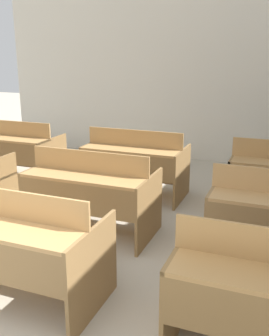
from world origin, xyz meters
The scene contains 5 objects.
wall_back centered at (0.00, 5.90, 1.56)m, with size 6.70×0.06×3.11m.
bench_front_center centered at (0.05, 1.25, 0.47)m, with size 1.29×0.74×0.90m.
bench_second_center centered at (0.04, 2.50, 0.47)m, with size 1.29×0.74×0.90m.
bench_third_left centered at (-1.88, 3.73, 0.47)m, with size 1.29×0.74×0.90m.
bench_third_center centered at (0.05, 3.73, 0.47)m, with size 1.29×0.74×0.90m.
Camera 1 is at (1.87, -0.91, 1.84)m, focal length 42.00 mm.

